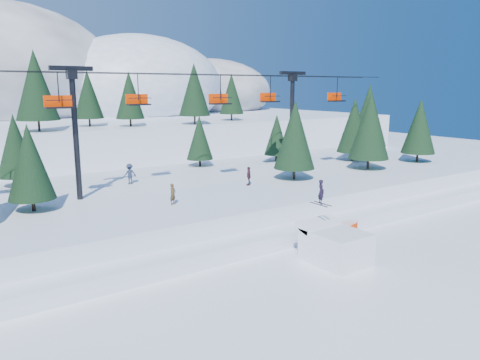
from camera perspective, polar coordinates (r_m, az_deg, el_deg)
ground at (r=29.13m, az=10.10°, el=-11.58°), size 160.00×160.00×0.00m
mid_shelf at (r=42.68m, az=-7.15°, el=-2.33°), size 70.00×22.00×2.50m
berm at (r=34.65m, az=0.70°, el=-6.67°), size 70.00×6.00×1.10m
mountain_ridge at (r=93.26m, az=-26.59°, el=9.14°), size 119.00×60.17×26.46m
jump_kicker at (r=31.24m, az=11.45°, el=-7.74°), size 3.12×4.35×5.23m
chairlift at (r=42.31m, az=-5.61°, el=8.65°), size 46.00×3.21×10.28m
conifer_stand at (r=43.39m, az=-4.18°, el=5.53°), size 64.35×15.65×9.08m
distant_skiers at (r=41.08m, az=-9.59°, el=0.09°), size 35.04×9.82×1.88m
banner_near at (r=36.64m, az=13.15°, el=-5.99°), size 2.75×0.84×0.90m
banner_far at (r=40.14m, az=13.67°, el=-4.49°), size 2.70×0.99×0.90m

